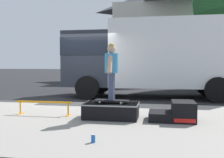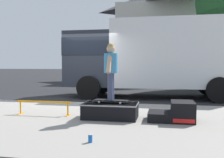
# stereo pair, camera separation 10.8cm
# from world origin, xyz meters

# --- Properties ---
(ground_plane) EXTENTS (140.00, 140.00, 0.00)m
(ground_plane) POSITION_xyz_m (0.00, 0.00, 0.00)
(ground_plane) COLOR black
(sidewalk_slab) EXTENTS (50.00, 5.00, 0.12)m
(sidewalk_slab) POSITION_xyz_m (0.00, -3.00, 0.06)
(sidewalk_slab) COLOR gray
(sidewalk_slab) RESTS_ON ground
(skate_box) EXTENTS (1.22, 0.71, 0.34)m
(skate_box) POSITION_xyz_m (1.79, -2.82, 0.31)
(skate_box) COLOR black
(skate_box) RESTS_ON sidewalk_slab
(kicker_ramp) EXTENTS (0.97, 0.69, 0.42)m
(kicker_ramp) POSITION_xyz_m (3.20, -2.82, 0.29)
(kicker_ramp) COLOR black
(kicker_ramp) RESTS_ON sidewalk_slab
(grind_rail) EXTENTS (1.38, 0.28, 0.33)m
(grind_rail) POSITION_xyz_m (0.12, -2.70, 0.37)
(grind_rail) COLOR orange
(grind_rail) RESTS_ON sidewalk_slab
(skateboard) EXTENTS (0.80, 0.30, 0.07)m
(skateboard) POSITION_xyz_m (1.79, -2.78, 0.52)
(skateboard) COLOR black
(skateboard) RESTS_ON skate_box
(skater_kid) EXTENTS (0.31, 0.65, 1.27)m
(skater_kid) POSITION_xyz_m (1.79, -2.78, 1.28)
(skater_kid) COLOR #3F4766
(skater_kid) RESTS_ON skateboard
(soda_can) EXTENTS (0.07, 0.07, 0.13)m
(soda_can) POSITION_xyz_m (1.84, -4.67, 0.18)
(soda_can) COLOR #1959B2
(soda_can) RESTS_ON sidewalk_slab
(box_truck) EXTENTS (6.91, 2.63, 3.05)m
(box_truck) POSITION_xyz_m (2.48, 2.20, 1.70)
(box_truck) COLOR white
(box_truck) RESTS_ON ground
(house_behind) EXTENTS (9.54, 8.22, 8.40)m
(house_behind) POSITION_xyz_m (3.84, 14.64, 4.24)
(house_behind) COLOR beige
(house_behind) RESTS_ON ground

